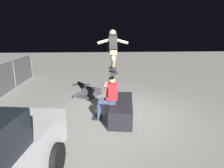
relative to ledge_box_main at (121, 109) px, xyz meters
name	(u,v)px	position (x,y,z in m)	size (l,w,h in m)	color
ground_plane	(119,115)	(0.11, 0.07, -0.27)	(40.00, 40.00, 0.00)	gray
ledge_box_main	(121,109)	(0.00, 0.00, 0.00)	(1.91, 0.67, 0.53)	black
person_sitting_on_ledge	(108,96)	(-0.13, 0.42, 0.50)	(0.60, 0.78, 1.37)	#2D3856
skateboard	(113,72)	(-0.08, 0.27, 1.22)	(1.02, 0.23, 0.13)	black
skater_airborne	(113,48)	(-0.02, 0.27, 1.91)	(0.62, 0.89, 1.12)	black
kicker_ramp	(88,94)	(2.17, 1.18, -0.21)	(1.24, 1.19, 0.36)	#38383D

